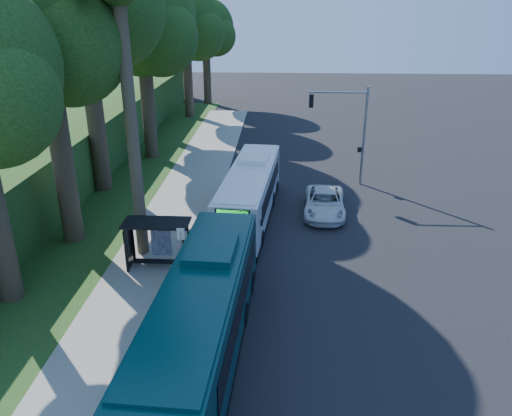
# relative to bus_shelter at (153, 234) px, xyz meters

# --- Properties ---
(ground) EXTENTS (140.00, 140.00, 0.00)m
(ground) POSITION_rel_bus_shelter_xyz_m (7.26, 2.86, -1.81)
(ground) COLOR black
(ground) RESTS_ON ground
(sidewalk) EXTENTS (4.50, 70.00, 0.12)m
(sidewalk) POSITION_rel_bus_shelter_xyz_m (-0.04, 2.86, -1.75)
(sidewalk) COLOR gray
(sidewalk) RESTS_ON ground
(red_curb) EXTENTS (0.25, 30.00, 0.13)m
(red_curb) POSITION_rel_bus_shelter_xyz_m (2.26, -1.14, -1.74)
(red_curb) COLOR maroon
(red_curb) RESTS_ON ground
(grass_verge) EXTENTS (8.00, 70.00, 0.06)m
(grass_verge) POSITION_rel_bus_shelter_xyz_m (-5.74, 7.86, -1.78)
(grass_verge) COLOR #234719
(grass_verge) RESTS_ON ground
(bus_shelter) EXTENTS (3.20, 1.51, 2.55)m
(bus_shelter) POSITION_rel_bus_shelter_xyz_m (0.00, 0.00, 0.00)
(bus_shelter) COLOR black
(bus_shelter) RESTS_ON ground
(stop_sign_pole) EXTENTS (0.35, 0.06, 3.17)m
(stop_sign_pole) POSITION_rel_bus_shelter_xyz_m (1.86, -2.14, 0.28)
(stop_sign_pole) COLOR gray
(stop_sign_pole) RESTS_ON ground
(traffic_signal_pole) EXTENTS (4.10, 0.30, 7.00)m
(traffic_signal_pole) POSITION_rel_bus_shelter_xyz_m (11.04, 12.86, 2.62)
(traffic_signal_pole) COLOR gray
(traffic_signal_pole) RESTS_ON ground
(palm_tree) EXTENTS (4.20, 4.20, 14.40)m
(palm_tree) POSITION_rel_bus_shelter_xyz_m (-0.94, 1.36, 10.57)
(palm_tree) COLOR #4C3F2D
(palm_tree) RESTS_ON ground
(tree_0) EXTENTS (8.40, 8.00, 15.70)m
(tree_0) POSITION_rel_bus_shelter_xyz_m (-5.14, 2.84, 9.40)
(tree_0) COLOR #382B1E
(tree_0) RESTS_ON ground
(tree_2) EXTENTS (8.82, 8.40, 15.12)m
(tree_2) POSITION_rel_bus_shelter_xyz_m (-4.64, 18.84, 8.67)
(tree_2) COLOR #382B1E
(tree_2) RESTS_ON ground
(tree_3) EXTENTS (10.08, 9.60, 17.28)m
(tree_3) POSITION_rel_bus_shelter_xyz_m (-6.62, 26.84, 10.17)
(tree_3) COLOR #382B1E
(tree_3) RESTS_ON ground
(tree_4) EXTENTS (8.40, 8.00, 14.14)m
(tree_4) POSITION_rel_bus_shelter_xyz_m (-4.14, 34.84, 7.92)
(tree_4) COLOR #382B1E
(tree_4) RESTS_ON ground
(tree_5) EXTENTS (7.35, 7.00, 12.86)m
(tree_5) POSITION_rel_bus_shelter_xyz_m (-3.16, 42.84, 7.16)
(tree_5) COLOR #382B1E
(tree_5) RESTS_ON ground
(white_bus) EXTENTS (3.48, 11.76, 3.45)m
(white_bus) POSITION_rel_bus_shelter_xyz_m (4.41, 6.36, -0.12)
(white_bus) COLOR white
(white_bus) RESTS_ON ground
(teal_bus) EXTENTS (3.31, 12.57, 3.71)m
(teal_bus) POSITION_rel_bus_shelter_xyz_m (3.46, -6.69, 0.00)
(teal_bus) COLOR #093335
(teal_bus) RESTS_ON ground
(pickup) EXTENTS (2.81, 5.47, 1.48)m
(pickup) POSITION_rel_bus_shelter_xyz_m (9.00, 7.22, -1.07)
(pickup) COLOR silver
(pickup) RESTS_ON ground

